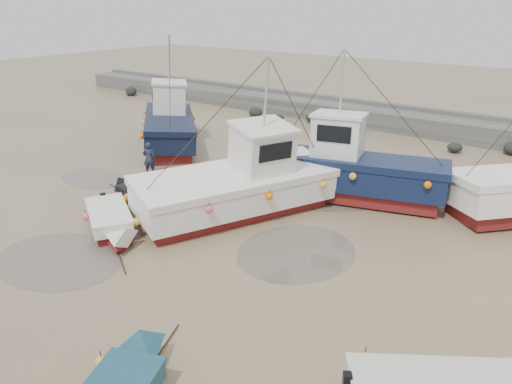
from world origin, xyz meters
TOP-DOWN VIEW (x-y plane):
  - ground at (0.00, 0.00)m, footprint 120.00×120.00m
  - seawall at (0.05, 21.99)m, footprint 60.00×4.92m
  - puddle_a at (-1.69, -1.55)m, footprint 4.70×4.70m
  - puddle_b at (4.35, 3.63)m, footprint 3.92×3.92m
  - puddle_c at (-7.58, 4.15)m, footprint 3.79×3.79m
  - puddle_d at (2.50, 10.62)m, footprint 5.63×5.63m
  - dinghy_4 at (-2.38, 3.35)m, footprint 6.31×2.58m
  - dinghy_5 at (-1.92, 0.78)m, footprint 4.81×3.30m
  - cabin_boat_0 at (-9.03, 10.56)m, footprint 8.74×8.33m
  - cabin_boat_1 at (0.91, 5.43)m, footprint 6.09×10.80m
  - cabin_boat_2 at (3.22, 9.10)m, footprint 10.41×4.91m
  - person at (-5.81, 6.17)m, footprint 0.71×0.68m

SIDE VIEW (x-z plane):
  - ground at x=0.00m, z-range 0.00..0.00m
  - person at x=-5.81m, z-range -0.81..0.81m
  - puddle_a at x=-1.69m, z-range 0.00..0.01m
  - puddle_b at x=4.35m, z-range 0.00..0.01m
  - puddle_c at x=-7.58m, z-range 0.00..0.01m
  - puddle_d at x=2.50m, z-range 0.00..0.01m
  - dinghy_4 at x=-2.38m, z-range -0.17..1.25m
  - dinghy_5 at x=-1.92m, z-range -0.15..1.28m
  - seawall at x=0.05m, z-range -0.12..1.38m
  - cabin_boat_1 at x=0.91m, z-range -1.80..4.42m
  - cabin_boat_0 at x=-9.03m, z-range -1.79..4.43m
  - cabin_boat_2 at x=3.22m, z-range -1.78..4.44m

